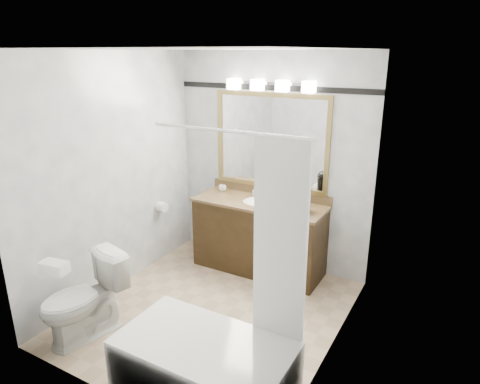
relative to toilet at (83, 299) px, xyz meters
The scene contains 14 objects.
room 1.47m from the toilet, 48.25° to the left, with size 2.42×2.62×2.52m.
vanity 2.06m from the toilet, 67.47° to the left, with size 1.53×0.58×0.97m.
mirror 2.56m from the toilet, 70.00° to the left, with size 1.40×0.04×1.10m.
vanity_light_bar 2.85m from the toilet, 69.52° to the left, with size 1.02×0.14×0.12m.
accent_stripe 2.88m from the toilet, 70.09° to the left, with size 2.40×0.01×0.06m, color black.
bathtub 1.35m from the toilet, ahead, with size 1.30×0.75×1.96m.
tp_roll 1.62m from the toilet, 102.78° to the left, with size 0.12×0.12×0.11m, color white.
toilet is the anchor object (origin of this frame).
tissue_box 0.49m from the toilet, 90.00° to the right, with size 0.23×0.12×0.09m, color white.
coffee_maker 2.38m from the toilet, 54.29° to the left, with size 0.16×0.20×0.31m.
cup_left 2.11m from the toilet, 84.16° to the left, with size 0.09×0.09×0.07m, color white.
soap_bottle_a 2.24m from the toilet, 73.38° to the left, with size 0.04×0.04×0.09m, color white.
soap_bottle_b 2.26m from the toilet, 67.00° to the left, with size 0.07×0.07×0.09m, color white.
soap_bar 2.22m from the toilet, 68.40° to the left, with size 0.07×0.05×0.02m, color beige.
Camera 1 is at (2.05, -3.09, 2.48)m, focal length 32.00 mm.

